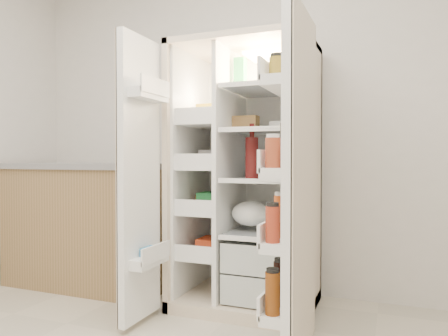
% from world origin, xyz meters
% --- Properties ---
extents(wall_back, '(4.00, 0.02, 2.70)m').
position_xyz_m(wall_back, '(0.00, 2.00, 1.35)').
color(wall_back, silver).
rests_on(wall_back, floor).
extents(refrigerator, '(0.92, 0.70, 1.80)m').
position_xyz_m(refrigerator, '(0.05, 1.65, 0.74)').
color(refrigerator, beige).
rests_on(refrigerator, floor).
extents(freezer_door, '(0.15, 0.40, 1.72)m').
position_xyz_m(freezer_door, '(-0.46, 1.05, 0.89)').
color(freezer_door, white).
rests_on(freezer_door, floor).
extents(fridge_door, '(0.17, 0.58, 1.72)m').
position_xyz_m(fridge_door, '(0.52, 0.96, 0.87)').
color(fridge_door, white).
rests_on(fridge_door, floor).
extents(kitchen_counter, '(1.35, 0.72, 0.98)m').
position_xyz_m(kitchen_counter, '(-1.28, 1.65, 0.49)').
color(kitchen_counter, '#95734A').
rests_on(kitchen_counter, floor).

